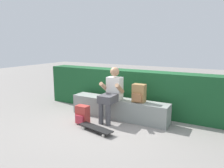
% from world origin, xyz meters
% --- Properties ---
extents(ground_plane, '(24.00, 24.00, 0.00)m').
position_xyz_m(ground_plane, '(0.00, 0.00, 0.00)').
color(ground_plane, gray).
extents(bench_main, '(2.37, 0.41, 0.46)m').
position_xyz_m(bench_main, '(0.00, 0.35, 0.23)').
color(bench_main, gray).
rests_on(bench_main, ground).
extents(person_skater, '(0.49, 0.62, 1.21)m').
position_xyz_m(person_skater, '(-0.07, 0.14, 0.65)').
color(person_skater, white).
rests_on(person_skater, ground).
extents(skateboard_near_person, '(0.82, 0.36, 0.09)m').
position_xyz_m(skateboard_near_person, '(-0.02, -0.59, 0.07)').
color(skateboard_near_person, black).
rests_on(skateboard_near_person, ground).
extents(backpack_on_bench, '(0.28, 0.23, 0.40)m').
position_xyz_m(backpack_on_bench, '(0.50, 0.34, 0.65)').
color(backpack_on_bench, '#A37A47').
rests_on(backpack_on_bench, bench_main).
extents(backpack_on_ground, '(0.28, 0.23, 0.40)m').
position_xyz_m(backpack_on_ground, '(-0.53, -0.35, 0.19)').
color(backpack_on_ground, '#B23833').
rests_on(backpack_on_ground, ground).
extents(hedge_row, '(5.17, 0.50, 1.06)m').
position_xyz_m(hedge_row, '(0.16, 1.00, 0.53)').
color(hedge_row, '#194E28').
rests_on(hedge_row, ground).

